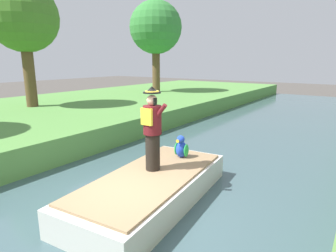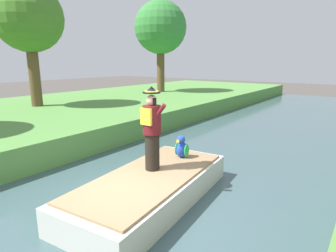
# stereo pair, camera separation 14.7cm
# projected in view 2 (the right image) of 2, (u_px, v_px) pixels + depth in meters

# --- Properties ---
(ground_plane) EXTENTS (80.00, 80.00, 0.00)m
(ground_plane) POSITION_uv_depth(u_px,v_px,m) (128.00, 219.00, 5.67)
(ground_plane) COLOR #4C4742
(canal_water) EXTENTS (6.92, 48.00, 0.10)m
(canal_water) POSITION_uv_depth(u_px,v_px,m) (128.00, 217.00, 5.66)
(canal_water) COLOR #3D565B
(canal_water) RESTS_ON ground
(boat) EXTENTS (2.22, 4.36, 0.61)m
(boat) POSITION_uv_depth(u_px,v_px,m) (150.00, 188.00, 6.13)
(boat) COLOR silver
(boat) RESTS_ON canal_water
(person_pirate) EXTENTS (0.61, 0.42, 1.85)m
(person_pirate) POSITION_uv_depth(u_px,v_px,m) (152.00, 129.00, 6.15)
(person_pirate) COLOR black
(person_pirate) RESTS_ON boat
(parrot_plush) EXTENTS (0.36, 0.35, 0.57)m
(parrot_plush) POSITION_uv_depth(u_px,v_px,m) (182.00, 148.00, 7.10)
(parrot_plush) COLOR blue
(parrot_plush) RESTS_ON boat
(tree_slender) EXTENTS (3.15, 3.15, 5.68)m
(tree_slender) POSITION_uv_depth(u_px,v_px,m) (29.00, 19.00, 13.01)
(tree_slender) COLOR brown
(tree_slender) RESTS_ON grass_bank_near
(tree_tall) EXTENTS (3.58, 3.58, 6.19)m
(tree_tall) POSITION_uv_depth(u_px,v_px,m) (160.00, 28.00, 19.47)
(tree_tall) COLOR brown
(tree_tall) RESTS_ON grass_bank_near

